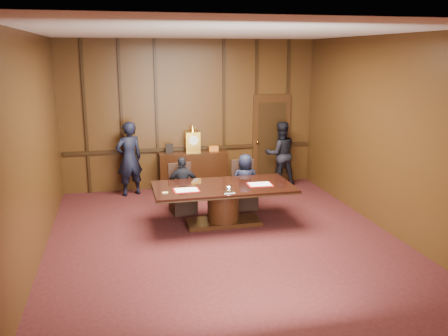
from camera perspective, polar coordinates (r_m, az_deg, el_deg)
name	(u,v)px	position (r m, az deg, el deg)	size (l,w,h in m)	color
room	(226,141)	(8.05, 0.20, 3.28)	(7.00, 7.04, 3.50)	black
sideboard	(193,169)	(11.30, -3.72, -0.14)	(1.60, 0.45, 1.54)	black
conference_table	(223,198)	(8.94, -0.09, -3.68)	(2.62, 1.32, 0.76)	black
folder_left	(186,190)	(8.58, -4.55, -2.67)	(0.47, 0.34, 0.02)	#A00E10
folder_right	(260,184)	(8.94, 4.33, -1.98)	(0.48, 0.35, 0.02)	#A00E10
inkstand	(229,189)	(8.43, 0.59, -2.59)	(0.20, 0.14, 0.12)	white
notepad	(165,193)	(8.47, -7.09, -2.96)	(0.10, 0.07, 0.01)	#CEBC65
chair_left	(183,198)	(9.72, -5.01, -3.64)	(0.55, 0.55, 0.99)	black
chair_right	(244,194)	(9.97, 2.45, -3.15)	(0.50, 0.50, 0.99)	black
signatory_left	(183,186)	(9.56, -4.96, -2.12)	(0.68, 0.28, 1.16)	black
signatory_right	(245,182)	(9.82, 2.58, -1.66)	(0.57, 0.37, 1.16)	black
witness_left	(129,159)	(10.93, -11.33, 1.10)	(0.62, 0.41, 1.70)	black
witness_right	(280,154)	(11.60, 6.79, 1.70)	(0.77, 0.60, 1.58)	black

